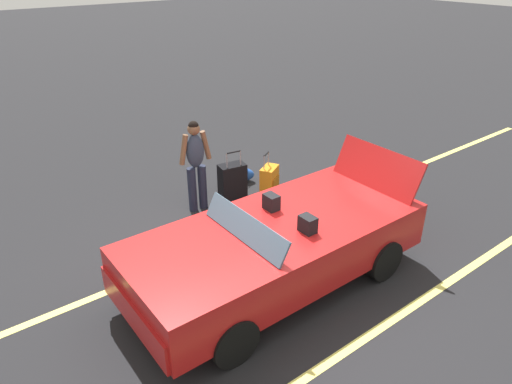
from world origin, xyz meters
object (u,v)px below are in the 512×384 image
object	(u,v)px
suitcase_medium_bright	(269,183)
duffel_bag	(238,174)
convertible_car	(264,252)
traveler_person	(196,161)
suitcase_large_black	(232,183)

from	to	relation	value
suitcase_medium_bright	duffel_bag	distance (m)	0.94
convertible_car	traveler_person	distance (m)	2.52
convertible_car	suitcase_large_black	xyz separation A→B (m)	(-1.08, -2.33, -0.22)
suitcase_medium_bright	duffel_bag	bearing A→B (deg)	153.08
suitcase_medium_bright	traveler_person	distance (m)	1.49
convertible_car	traveler_person	world-z (taller)	traveler_person
suitcase_large_black	suitcase_medium_bright	bearing A→B (deg)	-106.00
duffel_bag	suitcase_medium_bright	bearing A→B (deg)	93.91
suitcase_large_black	duffel_bag	bearing A→B (deg)	-33.12
suitcase_medium_bright	traveler_person	bearing A→B (deg)	-139.45
convertible_car	duffel_bag	xyz separation A→B (m)	(-1.65, -2.95, -0.43)
suitcase_medium_bright	traveler_person	xyz separation A→B (m)	(1.29, -0.43, 0.62)
suitcase_medium_bright	duffel_bag	xyz separation A→B (m)	(0.06, -0.92, -0.15)
suitcase_large_black	suitcase_medium_bright	size ratio (longest dim) A/B	1.15
convertible_car	suitcase_large_black	size ratio (longest dim) A/B	4.09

